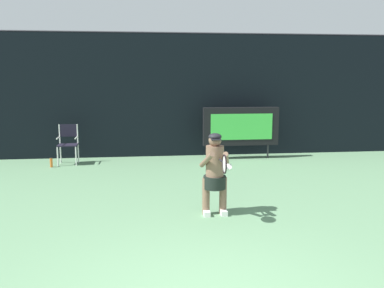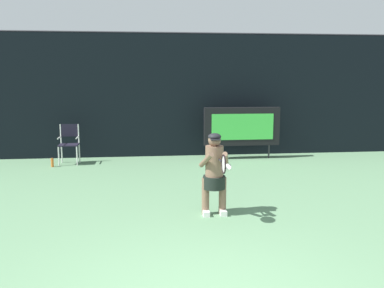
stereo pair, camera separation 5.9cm
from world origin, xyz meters
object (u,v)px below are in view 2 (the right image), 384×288
object	(u,v)px
scoreboard	(242,127)
tennis_racket	(223,164)
tennis_player	(214,171)
umpire_chair	(69,141)
water_bottle	(52,162)

from	to	relation	value
scoreboard	tennis_racket	distance (m)	5.46
scoreboard	tennis_player	distance (m)	5.00
umpire_chair	water_bottle	distance (m)	0.74
water_bottle	tennis_racket	world-z (taller)	tennis_racket
umpire_chair	tennis_player	bearing A→B (deg)	-54.45
scoreboard	tennis_player	xyz separation A→B (m)	(-1.59, -4.74, -0.18)
tennis_player	tennis_racket	bearing A→B (deg)	-83.18
water_bottle	tennis_player	size ratio (longest dim) A/B	0.19
scoreboard	water_bottle	size ratio (longest dim) A/B	8.30
tennis_player	tennis_racket	size ratio (longest dim) A/B	2.38
water_bottle	tennis_racket	xyz separation A→B (m)	(3.72, -4.70, 0.88)
tennis_racket	umpire_chair	bearing A→B (deg)	118.57
umpire_chair	tennis_racket	xyz separation A→B (m)	(3.33, -5.08, 0.39)
tennis_racket	scoreboard	bearing A→B (deg)	69.08
scoreboard	tennis_racket	world-z (taller)	scoreboard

